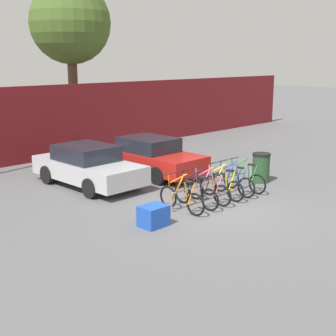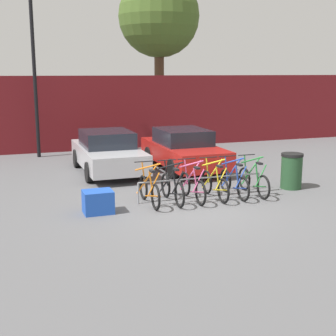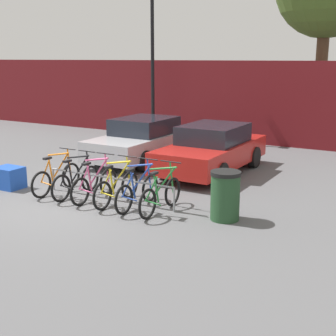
% 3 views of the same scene
% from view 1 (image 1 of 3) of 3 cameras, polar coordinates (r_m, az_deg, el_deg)
% --- Properties ---
extents(ground_plane, '(120.00, 120.00, 0.00)m').
position_cam_1_polar(ground_plane, '(13.62, 5.59, -5.03)').
color(ground_plane, '#59595B').
extents(hoarding_wall, '(36.00, 0.16, 3.17)m').
position_cam_1_polar(hoarding_wall, '(20.46, -15.52, 5.22)').
color(hoarding_wall, maroon).
rests_on(hoarding_wall, ground).
extents(bike_rack, '(3.55, 0.04, 0.57)m').
position_cam_1_polar(bike_rack, '(14.41, 5.29, -2.00)').
color(bike_rack, gray).
rests_on(bike_rack, ground).
extents(bicycle_orange, '(0.68, 1.71, 1.05)m').
position_cam_1_polar(bicycle_orange, '(13.25, 1.64, -3.78)').
color(bicycle_orange, black).
rests_on(bicycle_orange, ground).
extents(bicycle_black, '(0.68, 1.71, 1.05)m').
position_cam_1_polar(bicycle_black, '(13.70, 3.43, -3.24)').
color(bicycle_black, black).
rests_on(bicycle_black, ground).
extents(bicycle_pink, '(0.68, 1.71, 1.05)m').
position_cam_1_polar(bicycle_pink, '(14.12, 4.95, -2.77)').
color(bicycle_pink, black).
rests_on(bicycle_pink, ground).
extents(bicycle_yellow, '(0.68, 1.71, 1.05)m').
position_cam_1_polar(bicycle_yellow, '(14.59, 6.55, -2.27)').
color(bicycle_yellow, black).
rests_on(bicycle_yellow, ground).
extents(bicycle_blue, '(0.68, 1.71, 1.05)m').
position_cam_1_polar(bicycle_blue, '(15.04, 7.90, -1.85)').
color(bicycle_blue, black).
rests_on(bicycle_blue, ground).
extents(bicycle_green, '(0.68, 1.71, 1.05)m').
position_cam_1_polar(bicycle_green, '(15.51, 9.23, -1.44)').
color(bicycle_green, black).
rests_on(bicycle_green, ground).
extents(car_silver, '(1.91, 4.30, 1.40)m').
position_cam_1_polar(car_silver, '(16.14, -9.74, 0.26)').
color(car_silver, '#B7B7BC').
rests_on(car_silver, ground).
extents(car_red, '(1.91, 4.34, 1.40)m').
position_cam_1_polar(car_red, '(17.49, -2.20, 1.44)').
color(car_red, red).
rests_on(car_red, ground).
extents(trash_bin, '(0.63, 0.63, 1.03)m').
position_cam_1_polar(trash_bin, '(16.74, 11.27, 0.06)').
color(trash_bin, '#234728').
rests_on(trash_bin, ground).
extents(cargo_crate, '(0.70, 0.56, 0.55)m').
position_cam_1_polar(cargo_crate, '(12.16, -1.78, -5.86)').
color(cargo_crate, blue).
rests_on(cargo_crate, ground).
extents(tree_behind_hoarding, '(3.83, 3.83, 7.81)m').
position_cam_1_polar(tree_behind_hoarding, '(23.48, -11.82, 16.77)').
color(tree_behind_hoarding, brown).
rests_on(tree_behind_hoarding, ground).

